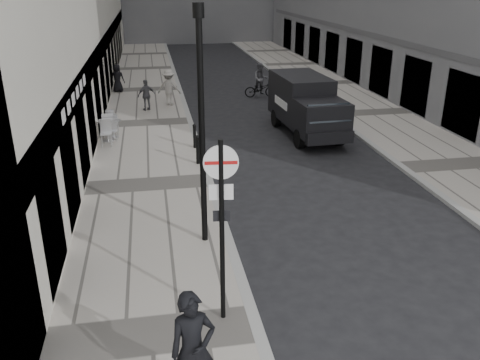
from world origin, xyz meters
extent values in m
cube|color=#9D968D|center=(-2.00, 18.00, 0.06)|extent=(4.00, 60.00, 0.12)
cube|color=#9D968D|center=(9.00, 18.00, 0.06)|extent=(4.00, 60.00, 0.12)
imported|color=black|center=(-1.36, 0.97, 1.11)|extent=(0.80, 0.60, 1.99)
cylinder|color=black|center=(-0.60, 3.00, 1.98)|extent=(0.10, 0.10, 3.71)
cylinder|color=white|center=(-0.60, 3.00, 3.41)|extent=(0.64, 0.11, 0.64)
cube|color=#B21414|center=(-0.60, 2.98, 3.41)|extent=(0.58, 0.08, 0.06)
cube|color=white|center=(-0.60, 3.03, 2.82)|extent=(0.45, 0.07, 0.30)
cylinder|color=black|center=(-0.60, 6.27, 2.92)|extent=(0.15, 0.15, 5.60)
cylinder|color=black|center=(-0.60, 6.27, 5.77)|extent=(0.26, 0.26, 0.33)
cylinder|color=black|center=(-0.15, 13.86, 0.57)|extent=(0.12, 0.12, 0.90)
cylinder|color=black|center=(-0.21, 12.01, 0.62)|extent=(0.13, 0.13, 1.00)
cylinder|color=black|center=(4.03, 13.46, 0.39)|extent=(0.31, 0.79, 0.77)
cylinder|color=black|center=(5.73, 13.55, 0.39)|extent=(0.31, 0.79, 0.77)
cylinder|color=black|center=(3.87, 16.74, 0.39)|extent=(0.31, 0.79, 0.77)
cylinder|color=black|center=(5.57, 16.83, 0.39)|extent=(0.31, 0.79, 0.77)
cube|color=black|center=(4.76, 16.01, 1.50)|extent=(2.11, 3.57, 1.93)
cube|color=black|center=(4.89, 13.41, 1.21)|extent=(2.02, 1.84, 1.35)
cube|color=#1E2328|center=(4.92, 12.68, 1.60)|extent=(1.71, 0.42, 0.71)
imported|color=black|center=(4.44, 22.82, 0.47)|extent=(1.82, 0.72, 0.94)
imported|color=#4F4F54|center=(4.44, 22.82, 1.04)|extent=(0.90, 0.72, 1.77)
imported|color=#545358|center=(-1.96, 20.37, 0.89)|extent=(0.98, 0.69, 1.55)
imported|color=#A49F98|center=(-0.79, 21.31, 1.05)|extent=(1.33, 0.97, 1.85)
imported|color=black|center=(-3.60, 25.11, 0.92)|extent=(0.89, 0.69, 1.61)
cylinder|color=silver|center=(-3.60, 15.39, 0.14)|extent=(0.50, 0.50, 0.03)
cylinder|color=silver|center=(-3.60, 15.39, 0.55)|extent=(0.07, 0.07, 0.84)
cylinder|color=silver|center=(-3.60, 15.39, 0.97)|extent=(0.80, 0.80, 0.03)
cylinder|color=#B4B3B6|center=(-3.38, 15.90, 0.13)|extent=(0.41, 0.41, 0.03)
cylinder|color=#B4B3B6|center=(-3.38, 15.90, 0.48)|extent=(0.06, 0.06, 0.70)
cylinder|color=#B4B3B6|center=(-3.38, 15.90, 0.83)|extent=(0.66, 0.66, 0.03)
cylinder|color=silver|center=(-3.60, 16.88, 0.13)|extent=(0.41, 0.41, 0.03)
cylinder|color=silver|center=(-3.60, 16.88, 0.48)|extent=(0.06, 0.06, 0.70)
cylinder|color=silver|center=(-3.60, 16.88, 0.83)|extent=(0.66, 0.66, 0.03)
camera|label=1|loc=(-1.74, -5.33, 6.46)|focal=38.00mm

